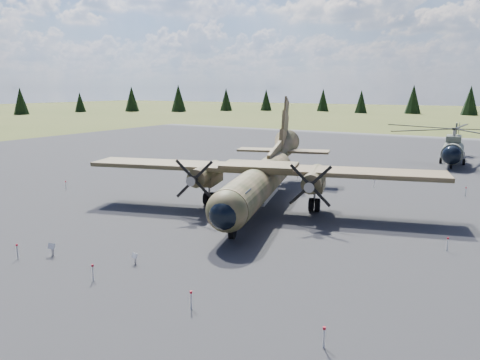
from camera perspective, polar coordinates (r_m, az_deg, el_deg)
The scene contains 8 objects.
ground at distance 35.68m, azimuth -3.40°, elevation -4.10°, with size 500.00×500.00×0.00m, color brown.
apron at distance 44.08m, azimuth 3.88°, elevation -1.15°, with size 120.00×120.00×0.04m, color #535257.
transport_plane at distance 37.25m, azimuth 2.70°, elevation 0.68°, with size 27.28×24.36×9.09m.
helicopter_near at distance 62.85m, azimuth 24.62°, elevation 4.60°, with size 19.83×22.39×4.66m.
info_placard_left at distance 28.77m, azimuth -21.96°, elevation -7.64°, with size 0.50×0.25×0.75m.
info_placard_right at distance 26.16m, azimuth -12.71°, elevation -9.13°, with size 0.43×0.24×0.64m.
barrier_fence at distance 35.74m, azimuth -4.09°, elevation -3.24°, with size 33.12×29.62×0.85m.
treeline at distance 50.82m, azimuth -17.07°, elevation 5.48°, with size 334.73×337.66×10.98m.
Camera 1 is at (19.31, -28.50, 9.37)m, focal length 35.00 mm.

